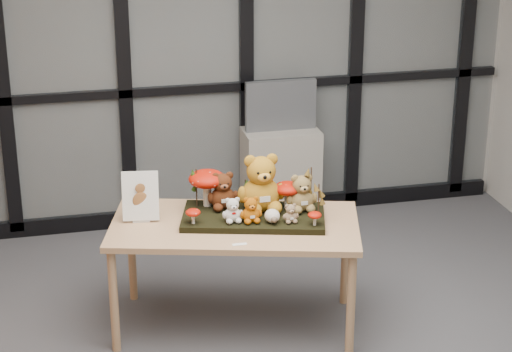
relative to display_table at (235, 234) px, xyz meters
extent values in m
plane|color=#AFACA5|center=(-0.01, 1.68, 0.79)|extent=(5.00, 0.00, 5.00)
cube|color=#2D383F|center=(-0.01, 1.65, 0.79)|extent=(4.90, 0.02, 2.70)
cube|color=black|center=(-0.01, 1.65, -0.55)|extent=(4.90, 0.06, 0.12)
cube|color=black|center=(-0.01, 1.65, 0.44)|extent=(4.90, 0.06, 0.06)
cube|color=black|center=(-1.31, 1.65, 0.79)|extent=(0.10, 0.06, 2.70)
cube|color=black|center=(-0.46, 1.65, 0.79)|extent=(0.10, 0.06, 2.70)
cube|color=black|center=(0.44, 1.65, 0.79)|extent=(0.10, 0.06, 2.70)
cube|color=black|center=(1.29, 1.65, 0.79)|extent=(0.10, 0.06, 2.70)
cube|color=black|center=(2.19, 1.65, 0.79)|extent=(0.10, 0.06, 2.70)
cube|color=tan|center=(0.00, 0.00, 0.05)|extent=(1.60, 1.09, 0.04)
cylinder|color=tan|center=(-0.74, -0.12, -0.29)|extent=(0.05, 0.05, 0.65)
cylinder|color=tan|center=(-0.57, 0.48, -0.29)|extent=(0.05, 0.05, 0.65)
cylinder|color=tan|center=(0.57, -0.48, -0.29)|extent=(0.05, 0.05, 0.65)
cylinder|color=tan|center=(0.74, 0.12, -0.29)|extent=(0.05, 0.05, 0.65)
cube|color=black|center=(0.12, 0.02, 0.09)|extent=(0.92, 0.62, 0.04)
cube|color=silver|center=(-0.53, 0.16, 0.07)|extent=(0.11, 0.07, 0.01)
cube|color=white|center=(-0.53, 0.16, 0.22)|extent=(0.22, 0.10, 0.29)
ellipsoid|color=brown|center=(-0.53, 0.16, 0.20)|extent=(0.09, 0.01, 0.11)
ellipsoid|color=brown|center=(-0.53, 0.16, 0.28)|extent=(0.06, 0.01, 0.06)
cube|color=white|center=(-0.03, -0.29, 0.07)|extent=(0.08, 0.03, 0.00)
cube|color=gray|center=(0.66, 1.44, -0.24)|extent=(0.56, 0.33, 0.75)
cube|color=#515459|center=(0.66, 1.46, 0.32)|extent=(0.53, 0.06, 0.37)
cube|color=black|center=(0.66, 1.44, 0.32)|extent=(0.47, 0.00, 0.31)
camera|label=1|loc=(-1.01, -4.88, 2.27)|focal=65.00mm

